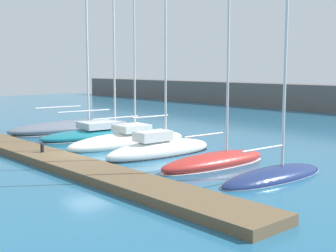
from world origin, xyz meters
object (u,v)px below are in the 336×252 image
object	(u,v)px
sailboat_slate_nearest	(72,126)
sailboat_white_fourth	(160,149)
sailboat_red_fifth	(215,160)
sailboat_navy_sixth	(274,176)
sailboat_ivory_third	(129,140)
dock_bollard	(42,148)
sailboat_teal_second	(101,133)

from	to	relation	value
sailboat_slate_nearest	sailboat_white_fourth	distance (m)	12.56
sailboat_slate_nearest	sailboat_red_fifth	size ratio (longest dim) A/B	1.20
sailboat_slate_nearest	sailboat_red_fifth	bearing A→B (deg)	-90.45
sailboat_navy_sixth	sailboat_slate_nearest	bearing A→B (deg)	89.15
sailboat_ivory_third	dock_bollard	distance (m)	6.32
sailboat_ivory_third	dock_bollard	bearing A→B (deg)	-172.82
sailboat_navy_sixth	dock_bollard	world-z (taller)	sailboat_navy_sixth
sailboat_teal_second	sailboat_white_fourth	bearing A→B (deg)	-95.30
sailboat_teal_second	sailboat_navy_sixth	world-z (taller)	sailboat_teal_second
sailboat_teal_second	sailboat_white_fourth	world-z (taller)	sailboat_teal_second
sailboat_ivory_third	sailboat_navy_sixth	distance (m)	11.70
sailboat_ivory_third	sailboat_teal_second	bearing A→B (deg)	84.44
sailboat_white_fourth	sailboat_navy_sixth	xyz separation A→B (m)	(7.78, 0.17, -0.23)
sailboat_red_fifth	sailboat_navy_sixth	xyz separation A→B (m)	(3.65, -0.03, -0.18)
sailboat_teal_second	dock_bollard	xyz separation A→B (m)	(4.75, -6.93, 0.27)
sailboat_ivory_third	sailboat_white_fourth	distance (m)	3.97
sailboat_ivory_third	sailboat_red_fifth	size ratio (longest dim) A/B	1.35
sailboat_slate_nearest	sailboat_white_fourth	size ratio (longest dim) A/B	1.08
sailboat_teal_second	dock_bollard	size ratio (longest dim) A/B	33.76
sailboat_teal_second	sailboat_red_fifth	xyz separation A→B (m)	(12.31, -1.15, -0.02)
dock_bollard	sailboat_white_fourth	bearing A→B (deg)	58.41
sailboat_white_fourth	dock_bollard	xyz separation A→B (m)	(-3.43, -5.57, 0.24)
sailboat_ivory_third	dock_bollard	world-z (taller)	sailboat_ivory_third
sailboat_slate_nearest	sailboat_white_fourth	xyz separation A→B (m)	(12.48, -1.41, -0.00)
sailboat_teal_second	sailboat_red_fifth	size ratio (longest dim) A/B	1.12
sailboat_red_fifth	dock_bollard	xyz separation A→B (m)	(-7.55, -5.77, 0.29)
sailboat_slate_nearest	dock_bollard	xyz separation A→B (m)	(9.05, -6.99, 0.24)
sailboat_slate_nearest	dock_bollard	distance (m)	11.44
sailboat_slate_nearest	sailboat_ivory_third	bearing A→B (deg)	-90.87
sailboat_teal_second	sailboat_ivory_third	distance (m)	4.32
sailboat_teal_second	sailboat_ivory_third	size ratio (longest dim) A/B	0.83
sailboat_slate_nearest	sailboat_navy_sixth	distance (m)	20.30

